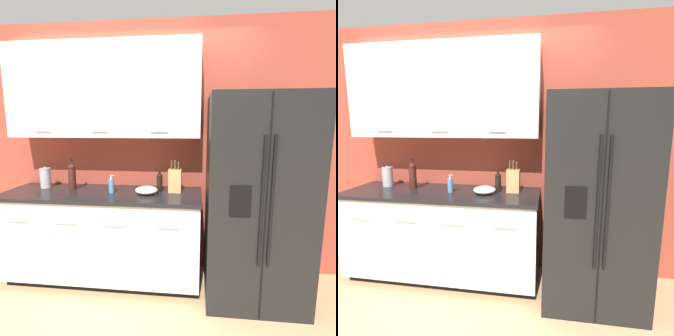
% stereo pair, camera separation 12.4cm
% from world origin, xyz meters
% --- Properties ---
extents(wall_back, '(10.00, 0.39, 2.60)m').
position_xyz_m(wall_back, '(-0.06, 1.25, 1.47)').
color(wall_back, '#993D2D').
rests_on(wall_back, ground_plane).
extents(counter_unit, '(1.94, 0.64, 0.92)m').
position_xyz_m(counter_unit, '(-0.21, 0.96, 0.47)').
color(counter_unit, black).
rests_on(counter_unit, ground_plane).
extents(refrigerator, '(0.85, 0.79, 1.82)m').
position_xyz_m(refrigerator, '(1.23, 0.89, 0.91)').
color(refrigerator, black).
rests_on(refrigerator, ground_plane).
extents(knife_block, '(0.12, 0.10, 0.32)m').
position_xyz_m(knife_block, '(0.50, 1.03, 1.04)').
color(knife_block, tan).
rests_on(knife_block, counter_unit).
extents(wine_bottle, '(0.07, 0.07, 0.31)m').
position_xyz_m(wine_bottle, '(-0.54, 1.02, 1.06)').
color(wine_bottle, '#3D1914').
rests_on(wine_bottle, counter_unit).
extents(soap_dispenser, '(0.06, 0.05, 0.18)m').
position_xyz_m(soap_dispenser, '(-0.11, 0.93, 0.99)').
color(soap_dispenser, '#4C7FB2').
rests_on(soap_dispenser, counter_unit).
extents(oil_bottle, '(0.06, 0.06, 0.20)m').
position_xyz_m(oil_bottle, '(0.35, 1.04, 1.02)').
color(oil_bottle, black).
rests_on(oil_bottle, counter_unit).
extents(steel_canister, '(0.11, 0.11, 0.22)m').
position_xyz_m(steel_canister, '(-0.86, 1.07, 1.02)').
color(steel_canister, '#A3A3A5').
rests_on(steel_canister, counter_unit).
extents(mixing_bowl, '(0.21, 0.21, 0.07)m').
position_xyz_m(mixing_bowl, '(0.24, 0.93, 0.96)').
color(mixing_bowl, white).
rests_on(mixing_bowl, counter_unit).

